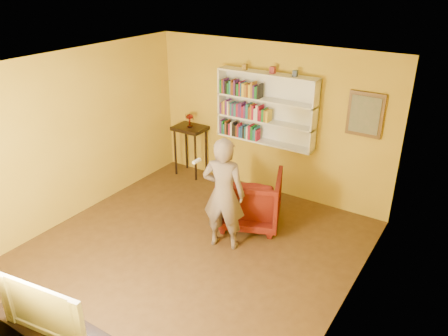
{
  "coord_description": "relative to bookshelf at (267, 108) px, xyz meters",
  "views": [
    {
      "loc": [
        3.29,
        -4.09,
        3.82
      ],
      "look_at": [
        0.18,
        0.75,
        1.15
      ],
      "focal_mm": 35.0,
      "sensor_mm": 36.0,
      "label": 1
    }
  ],
  "objects": [
    {
      "name": "ornament_centre",
      "position": [
        0.1,
        -0.06,
        0.68
      ],
      "size": [
        0.08,
        0.08,
        0.11
      ],
      "primitive_type": "cube",
      "color": "maroon",
      "rests_on": "bookshelf"
    },
    {
      "name": "books_row_lower",
      "position": [
        -0.47,
        -0.11,
        -0.46
      ],
      "size": [
        0.77,
        0.19,
        0.26
      ],
      "color": "#552673",
      "rests_on": "bookshelf"
    },
    {
      "name": "person",
      "position": [
        0.32,
        -1.89,
        -0.73
      ],
      "size": [
        0.71,
        0.56,
        1.72
      ],
      "primitive_type": "imported",
      "rotation": [
        0.0,
        0.0,
        3.41
      ],
      "color": "#69594D",
      "rests_on": "ground"
    },
    {
      "name": "game_remote",
      "position": [
        0.06,
        -2.16,
        -0.17
      ],
      "size": [
        0.04,
        0.15,
        0.04
      ],
      "primitive_type": "cube",
      "color": "white",
      "rests_on": "person"
    },
    {
      "name": "ornament_right",
      "position": [
        0.5,
        -0.06,
        0.67
      ],
      "size": [
        0.07,
        0.07,
        0.1
      ],
      "primitive_type": "cube",
      "color": "#414E6C",
      "rests_on": "bookshelf"
    },
    {
      "name": "armchair",
      "position": [
        0.33,
        -1.14,
        -1.15
      ],
      "size": [
        1.25,
        1.27,
        0.89
      ],
      "primitive_type": "imported",
      "rotation": [
        0.0,
        0.0,
        3.53
      ],
      "color": "#4A0805",
      "rests_on": "ground"
    },
    {
      "name": "console_table",
      "position": [
        -1.57,
        -0.16,
        -0.77
      ],
      "size": [
        0.61,
        0.47,
        1.0
      ],
      "color": "black",
      "rests_on": "ground"
    },
    {
      "name": "room_shell",
      "position": [
        0.0,
        -2.41,
        -0.58
      ],
      "size": [
        5.3,
        5.8,
        2.88
      ],
      "color": "#472F16",
      "rests_on": "ground"
    },
    {
      "name": "television",
      "position": [
        0.09,
        -4.66,
        -0.75
      ],
      "size": [
        1.02,
        0.28,
        0.58
      ],
      "primitive_type": "imported",
      "rotation": [
        0.0,
        0.0,
        0.14
      ],
      "color": "black",
      "rests_on": "tv_cabinet"
    },
    {
      "name": "ornament_left",
      "position": [
        -0.43,
        -0.06,
        0.67
      ],
      "size": [
        0.07,
        0.07,
        0.1
      ],
      "primitive_type": "cube",
      "color": "olive",
      "rests_on": "bookshelf"
    },
    {
      "name": "books_row_middle",
      "position": [
        -0.38,
        -0.11,
        -0.08
      ],
      "size": [
        0.96,
        0.19,
        0.27
      ],
      "color": "#552673",
      "rests_on": "bookshelf"
    },
    {
      "name": "framed_painting",
      "position": [
        1.65,
        0.05,
        0.16
      ],
      "size": [
        0.55,
        0.05,
        0.7
      ],
      "color": "brown",
      "rests_on": "room_shell"
    },
    {
      "name": "bookshelf",
      "position": [
        0.0,
        0.0,
        0.0
      ],
      "size": [
        1.8,
        0.29,
        1.23
      ],
      "color": "white",
      "rests_on": "room_shell"
    },
    {
      "name": "ruby_lustre",
      "position": [
        -1.57,
        -0.16,
        -0.41
      ],
      "size": [
        0.15,
        0.16,
        0.25
      ],
      "color": "maroon",
      "rests_on": "console_table"
    },
    {
      "name": "books_row_upper",
      "position": [
        -0.47,
        -0.11,
        0.3
      ],
      "size": [
        0.77,
        0.19,
        0.27
      ],
      "color": "#19712B",
      "rests_on": "bookshelf"
    }
  ]
}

